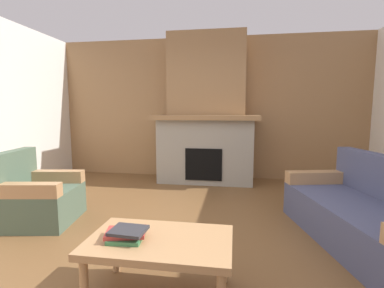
% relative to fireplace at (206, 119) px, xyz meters
% --- Properties ---
extents(ground, '(9.00, 9.00, 0.00)m').
position_rel_fireplace_xyz_m(ground, '(0.00, -2.62, -1.16)').
color(ground, brown).
extents(wall_back_wood_panel, '(6.00, 0.12, 2.70)m').
position_rel_fireplace_xyz_m(wall_back_wood_panel, '(0.00, 0.38, 0.19)').
color(wall_back_wood_panel, '#997047').
rests_on(wall_back_wood_panel, ground).
extents(fireplace, '(1.90, 0.82, 2.70)m').
position_rel_fireplace_xyz_m(fireplace, '(0.00, 0.00, 0.00)').
color(fireplace, gray).
rests_on(fireplace, ground).
extents(couch, '(1.22, 1.94, 0.85)m').
position_rel_fireplace_xyz_m(couch, '(1.84, -2.24, -0.88)').
color(couch, '#474C6B').
rests_on(couch, ground).
extents(armchair, '(0.87, 0.87, 0.85)m').
position_rel_fireplace_xyz_m(armchair, '(-1.76, -2.25, -0.87)').
color(armchair, '#4C604C').
rests_on(armchair, ground).
extents(coffee_table, '(1.00, 0.60, 0.43)m').
position_rel_fireplace_xyz_m(coffee_table, '(0.03, -3.30, -0.79)').
color(coffee_table, tan).
rests_on(coffee_table, ground).
extents(book_stack_near_edge, '(0.30, 0.25, 0.08)m').
position_rel_fireplace_xyz_m(book_stack_near_edge, '(-0.20, -3.35, -0.69)').
color(book_stack_near_edge, '#3D7F4C').
rests_on(book_stack_near_edge, coffee_table).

